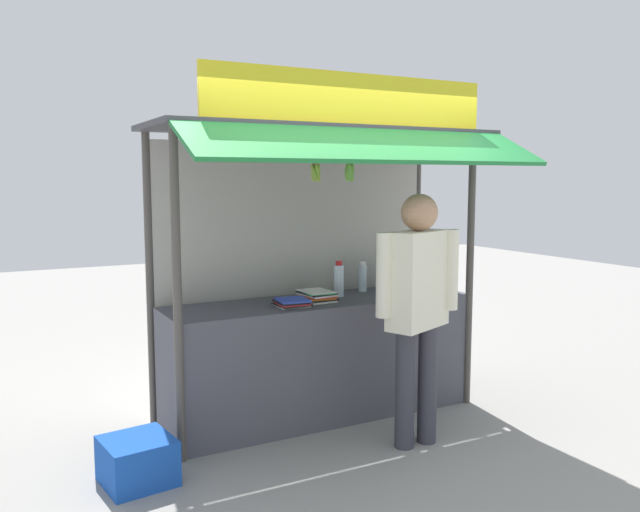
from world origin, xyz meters
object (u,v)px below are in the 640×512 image
at_px(banana_bunch_rightmost, 316,172).
at_px(plastic_crate, 137,461).
at_px(water_bottle_back_right, 415,275).
at_px(magazine_stack_center, 292,303).
at_px(water_bottle_back_left, 421,272).
at_px(water_bottle_front_right, 363,277).
at_px(banana_bunch_inner_left, 349,172).
at_px(water_bottle_right, 339,280).
at_px(magazine_stack_rear_center, 317,296).
at_px(water_bottle_left, 383,275).
at_px(water_bottle_far_left, 394,278).
at_px(magazine_stack_mid_right, 429,293).
at_px(vendor_person, 418,296).

bearing_deg(banana_bunch_rightmost, plastic_crate, -176.23).
xyz_separation_m(water_bottle_back_right, magazine_stack_center, (-1.24, -0.14, -0.10)).
distance_m(magazine_stack_center, plastic_crate, 1.55).
bearing_deg(plastic_crate, water_bottle_back_left, 13.63).
height_order(water_bottle_back_right, water_bottle_back_left, water_bottle_back_left).
distance_m(water_bottle_front_right, banana_bunch_inner_left, 1.19).
distance_m(water_bottle_right, banana_bunch_inner_left, 1.02).
xyz_separation_m(water_bottle_front_right, plastic_crate, (-2.07, -0.71, -0.90)).
bearing_deg(plastic_crate, magazine_stack_rear_center, 18.40).
height_order(water_bottle_left, plastic_crate, water_bottle_left).
relative_size(water_bottle_right, water_bottle_left, 1.10).
height_order(banana_bunch_rightmost, plastic_crate, banana_bunch_rightmost).
bearing_deg(water_bottle_right, plastic_crate, -161.50).
distance_m(water_bottle_back_left, magazine_stack_rear_center, 1.10).
relative_size(water_bottle_left, water_bottle_back_right, 0.97).
bearing_deg(water_bottle_back_left, banana_bunch_inner_left, -152.48).
bearing_deg(water_bottle_left, water_bottle_back_left, -8.75).
height_order(water_bottle_right, water_bottle_left, water_bottle_right).
bearing_deg(water_bottle_front_right, water_bottle_far_left, -42.62).
bearing_deg(water_bottle_left, banana_bunch_rightmost, -148.03).
xyz_separation_m(water_bottle_left, magazine_stack_center, (-1.01, -0.29, -0.10)).
bearing_deg(water_bottle_back_left, water_bottle_back_right, -144.38).
height_order(water_bottle_front_right, magazine_stack_mid_right, water_bottle_front_right).
bearing_deg(banana_bunch_rightmost, magazine_stack_mid_right, 9.42).
height_order(magazine_stack_center, magazine_stack_mid_right, magazine_stack_center).
bearing_deg(water_bottle_left, water_bottle_far_left, -88.68).
xyz_separation_m(water_bottle_front_right, magazine_stack_mid_right, (0.37, -0.43, -0.10)).
height_order(water_bottle_far_left, water_bottle_back_right, water_bottle_back_right).
height_order(water_bottle_back_left, plastic_crate, water_bottle_back_left).
relative_size(water_bottle_back_left, magazine_stack_mid_right, 1.08).
distance_m(water_bottle_left, banana_bunch_inner_left, 1.27).
distance_m(magazine_stack_center, vendor_person, 0.96).
bearing_deg(vendor_person, water_bottle_right, -106.01).
bearing_deg(banana_bunch_rightmost, vendor_person, -35.52).
distance_m(magazine_stack_center, banana_bunch_inner_left, 1.07).
xyz_separation_m(water_bottle_back_left, vendor_person, (-0.75, -0.96, 0.00)).
height_order(water_bottle_front_right, water_bottle_back_right, water_bottle_back_right).
height_order(banana_bunch_inner_left, banana_bunch_rightmost, same).
bearing_deg(water_bottle_back_right, water_bottle_front_right, 158.91).
bearing_deg(banana_bunch_inner_left, water_bottle_front_right, 51.01).
distance_m(water_bottle_back_right, water_bottle_back_left, 0.15).
relative_size(magazine_stack_mid_right, banana_bunch_inner_left, 1.01).
relative_size(magazine_stack_center, magazine_stack_rear_center, 0.85).
bearing_deg(magazine_stack_center, water_bottle_back_left, 9.67).
distance_m(water_bottle_far_left, water_bottle_back_left, 0.37).
bearing_deg(magazine_stack_center, water_bottle_left, 15.92).
relative_size(water_bottle_right, magazine_stack_center, 1.12).
xyz_separation_m(water_bottle_front_right, water_bottle_left, (0.19, -0.02, 0.01)).
bearing_deg(water_bottle_front_right, banana_bunch_rightmost, -141.16).
bearing_deg(water_bottle_back_left, banana_bunch_rightmost, -157.46).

